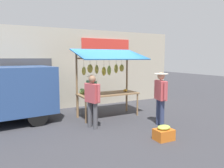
{
  "coord_description": "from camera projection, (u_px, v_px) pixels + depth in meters",
  "views": [
    {
      "loc": [
        3.71,
        7.17,
        2.19
      ],
      "look_at": [
        0.0,
        0.3,
        1.25
      ],
      "focal_mm": 35.67,
      "sensor_mm": 36.0,
      "label": 1
    }
  ],
  "objects": [
    {
      "name": "ground_plane",
      "position": [
        108.0,
        116.0,
        8.28
      ],
      "size": [
        40.0,
        40.0,
        0.0
      ],
      "primitive_type": "plane",
      "color": "#38383D"
    },
    {
      "name": "street_backdrop",
      "position": [
        85.0,
        68.0,
        9.98
      ],
      "size": [
        9.0,
        0.3,
        3.4
      ],
      "color": "#B2A893",
      "rests_on": "ground"
    },
    {
      "name": "market_stall",
      "position": [
        107.0,
        75.0,
        8.14
      ],
      "size": [
        2.5,
        1.46,
        2.5
      ],
      "color": "olive",
      "rests_on": "ground"
    },
    {
      "name": "vendor_with_sunhat",
      "position": [
        91.0,
        91.0,
        8.67
      ],
      "size": [
        0.39,
        0.66,
        1.52
      ],
      "rotation": [
        0.0,
        0.0,
        1.71
      ],
      "color": "#232328",
      "rests_on": "ground"
    },
    {
      "name": "shopper_in_striped_shirt",
      "position": [
        161.0,
        94.0,
        7.03
      ],
      "size": [
        0.45,
        0.7,
        1.72
      ],
      "rotation": [
        0.0,
        0.0,
        -1.86
      ],
      "color": "navy",
      "rests_on": "ground"
    },
    {
      "name": "shopper_in_grey_tee",
      "position": [
        92.0,
        98.0,
        6.82
      ],
      "size": [
        0.35,
        0.68,
        1.64
      ],
      "rotation": [
        0.0,
        0.0,
        -1.29
      ],
      "color": "#4C4C51",
      "rests_on": "ground"
    },
    {
      "name": "produce_crate_near",
      "position": [
        164.0,
        133.0,
        5.91
      ],
      "size": [
        0.5,
        0.4,
        0.4
      ],
      "color": "#D1661E",
      "rests_on": "ground"
    }
  ]
}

